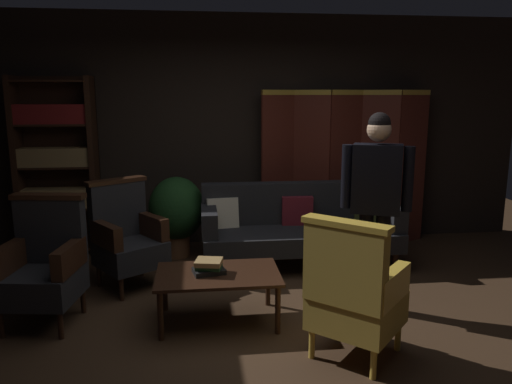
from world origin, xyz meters
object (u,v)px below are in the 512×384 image
(potted_plant, at_px, (177,211))
(book_tan_leather, at_px, (209,262))
(armchair_wing_right, at_px, (44,264))
(folding_screen, at_px, (345,165))
(book_black_cloth, at_px, (209,271))
(standing_figure, at_px, (376,194))
(armchair_wing_left, at_px, (127,237))
(velvet_couch, at_px, (299,224))
(coffee_table, at_px, (218,278))
(armchair_gilt_accent, at_px, (354,293))
(book_green_cloth, at_px, (209,266))
(bookshelf, at_px, (57,162))

(potted_plant, relative_size, book_tan_leather, 4.47)
(armchair_wing_right, bearing_deg, folding_screen, 31.49)
(armchair_wing_right, bearing_deg, book_black_cloth, -7.44)
(potted_plant, bearing_deg, standing_figure, -43.54)
(armchair_wing_left, bearing_deg, potted_plant, 62.47)
(folding_screen, xyz_separation_m, book_tan_leather, (-1.74, -2.05, -0.47))
(folding_screen, relative_size, potted_plant, 2.26)
(velvet_couch, distance_m, armchair_wing_right, 2.60)
(velvet_couch, relative_size, armchair_wing_left, 2.04)
(standing_figure, xyz_separation_m, potted_plant, (-1.74, 1.65, -0.49))
(armchair_wing_right, height_order, standing_figure, standing_figure)
(armchair_wing_right, distance_m, standing_figure, 2.79)
(coffee_table, height_order, potted_plant, potted_plant)
(armchair_gilt_accent, distance_m, book_green_cloth, 1.20)
(bookshelf, relative_size, book_black_cloth, 8.24)
(velvet_couch, bearing_deg, armchair_wing_right, -153.86)
(folding_screen, height_order, velvet_couch, folding_screen)
(coffee_table, height_order, standing_figure, standing_figure)
(velvet_couch, distance_m, book_black_cloth, 1.66)
(armchair_wing_left, bearing_deg, armchair_gilt_accent, -42.08)
(standing_figure, height_order, book_black_cloth, standing_figure)
(armchair_gilt_accent, relative_size, armchair_wing_left, 1.00)
(coffee_table, height_order, book_black_cloth, book_black_cloth)
(potted_plant, height_order, book_green_cloth, potted_plant)
(coffee_table, relative_size, book_black_cloth, 4.02)
(velvet_couch, xyz_separation_m, coffee_table, (-0.94, -1.32, -0.08))
(velvet_couch, distance_m, armchair_gilt_accent, 2.01)
(velvet_couch, height_order, standing_figure, standing_figure)
(bookshelf, height_order, standing_figure, bookshelf)
(armchair_wing_right, bearing_deg, book_tan_leather, -7.44)
(bookshelf, height_order, potted_plant, bookshelf)
(book_black_cloth, bearing_deg, armchair_wing_right, 172.56)
(bookshelf, xyz_separation_m, standing_figure, (3.10, -1.96, -0.05))
(armchair_gilt_accent, xyz_separation_m, potted_plant, (-1.31, 2.44, 0.05))
(folding_screen, relative_size, standing_figure, 1.23)
(book_green_cloth, bearing_deg, bookshelf, 129.32)
(velvet_couch, bearing_deg, standing_figure, -71.86)
(bookshelf, height_order, armchair_wing_left, bookshelf)
(armchair_wing_left, height_order, book_green_cloth, armchair_wing_left)
(folding_screen, relative_size, coffee_table, 2.10)
(armchair_gilt_accent, bearing_deg, armchair_wing_left, 137.92)
(book_green_cloth, bearing_deg, folding_screen, 49.71)
(potted_plant, height_order, book_black_cloth, potted_plant)
(folding_screen, distance_m, bookshelf, 3.42)
(bookshelf, relative_size, standing_figure, 1.20)
(potted_plant, bearing_deg, armchair_gilt_accent, -61.81)
(book_black_cloth, bearing_deg, velvet_couch, 52.49)
(armchair_wing_left, bearing_deg, armchair_wing_right, -127.54)
(velvet_couch, bearing_deg, book_black_cloth, -127.51)
(standing_figure, bearing_deg, armchair_wing_left, 160.02)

